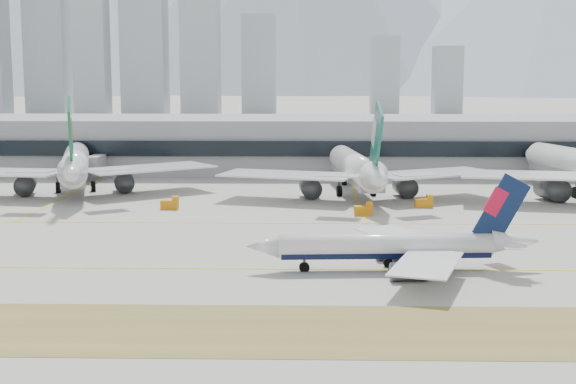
{
  "coord_description": "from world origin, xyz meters",
  "views": [
    {
      "loc": [
        9.05,
        -113.53,
        26.51
      ],
      "look_at": [
        5.98,
        18.0,
        7.5
      ],
      "focal_mm": 50.0,
      "sensor_mm": 36.0,
      "label": 1
    }
  ],
  "objects_px": {
    "taxiing_airliner": "(396,247)",
    "widebody_cathay": "(357,170)",
    "widebody_eva": "(75,166)",
    "terminal": "(275,144)"
  },
  "relations": [
    {
      "from": "widebody_cathay",
      "to": "terminal",
      "type": "relative_size",
      "value": 0.22
    },
    {
      "from": "widebody_eva",
      "to": "widebody_cathay",
      "type": "distance_m",
      "value": 64.52
    },
    {
      "from": "taxiing_airliner",
      "to": "widebody_eva",
      "type": "relative_size",
      "value": 0.65
    },
    {
      "from": "widebody_cathay",
      "to": "widebody_eva",
      "type": "bearing_deg",
      "value": 80.05
    },
    {
      "from": "widebody_cathay",
      "to": "terminal",
      "type": "distance_m",
      "value": 55.52
    },
    {
      "from": "taxiing_airliner",
      "to": "widebody_cathay",
      "type": "relative_size",
      "value": 0.65
    },
    {
      "from": "widebody_eva",
      "to": "taxiing_airliner",
      "type": "bearing_deg",
      "value": -152.93
    },
    {
      "from": "taxiing_airliner",
      "to": "widebody_cathay",
      "type": "height_order",
      "value": "widebody_cathay"
    },
    {
      "from": "taxiing_airliner",
      "to": "widebody_eva",
      "type": "height_order",
      "value": "widebody_eva"
    },
    {
      "from": "taxiing_airliner",
      "to": "terminal",
      "type": "xyz_separation_m",
      "value": [
        -21.41,
        120.26,
        4.22
      ]
    }
  ]
}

